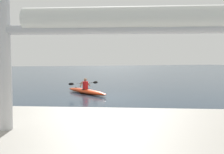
% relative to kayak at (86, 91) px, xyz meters
% --- Properties ---
extents(ground_plane, '(160.00, 160.00, 0.00)m').
position_rel_kayak_xyz_m(ground_plane, '(-0.43, 1.86, -0.16)').
color(ground_plane, '#1E2D3D').
extents(kayak, '(1.89, 4.43, 0.32)m').
position_rel_kayak_xyz_m(kayak, '(0.00, 0.00, 0.00)').
color(kayak, red).
rests_on(kayak, ground).
extents(kayaker, '(2.24, 0.74, 0.73)m').
position_rel_kayak_xyz_m(kayaker, '(0.03, -0.11, 0.46)').
color(kayaker, red).
rests_on(kayaker, kayak).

